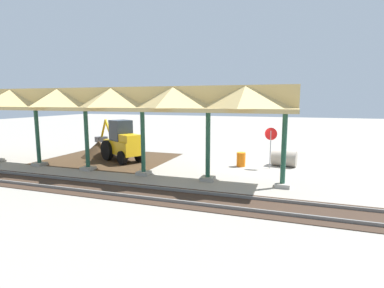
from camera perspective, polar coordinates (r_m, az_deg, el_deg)
name	(u,v)px	position (r m, az deg, el deg)	size (l,w,h in m)	color
ground_plane	(248,166)	(19.59, 10.71, -4.11)	(120.00, 120.00, 0.00)	gray
dirt_work_zone	(111,159)	(22.38, -15.19, -2.70)	(8.52, 7.00, 0.01)	#42301E
platform_canopy	(85,100)	(18.75, -19.76, 7.85)	(23.71, 3.20, 4.90)	#9E998E
rail_tracks	(223,202)	(12.61, 5.85, -10.88)	(60.00, 2.58, 0.15)	slate
stop_sign	(271,139)	(18.89, 14.77, 0.91)	(0.75, 0.20, 2.52)	gray
backhoe	(122,143)	(21.30, -13.28, 0.25)	(5.15, 3.66, 2.82)	#EAB214
dirt_mound	(99,157)	(23.42, -17.21, -2.32)	(5.24, 5.24, 2.37)	#42301E
concrete_pipe	(284,158)	(19.98, 17.13, -2.62)	(1.61, 1.20, 1.01)	#9E9384
traffic_barrel	(241,159)	(19.27, 9.32, -2.92)	(0.56, 0.56, 0.90)	orange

